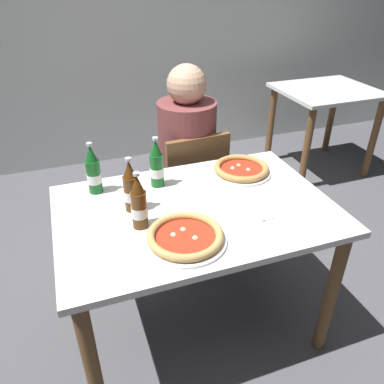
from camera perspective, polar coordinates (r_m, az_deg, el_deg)
The scene contains 13 objects.
ground_plane at distance 2.16m, azimuth 0.47°, elevation -19.13°, with size 8.00×8.00×0.00m, color #4C4C51.
back_wall_tiled at distance 3.54m, azimuth -12.92°, elevation 24.72°, with size 7.00×0.10×2.60m, color white.
dining_table_main at distance 1.72m, azimuth 0.56°, elevation -5.50°, with size 1.20×0.80×0.75m.
chair_behind_table at distance 2.34m, azimuth -0.20°, elevation 0.87°, with size 0.43×0.43×0.85m.
diner_seated at distance 2.33m, azimuth -0.73°, elevation 3.61°, with size 0.34×0.34×1.21m.
dining_table_background at distance 3.56m, azimuth 19.41°, elevation 12.04°, with size 0.80×0.70×0.75m.
pizza_margherita_near at distance 1.93m, azimuth 7.44°, elevation 3.44°, with size 0.30×0.30×0.04m.
pizza_marinara_far at distance 1.45m, azimuth -1.03°, elevation -6.78°, with size 0.32×0.32×0.04m.
beer_bottle_left at distance 1.78m, azimuth -5.36°, elevation 3.97°, with size 0.07×0.07×0.25m.
beer_bottle_center at distance 1.77m, azimuth -14.67°, elevation 2.97°, with size 0.07×0.07×0.25m.
beer_bottle_right at distance 1.50m, azimuth -8.02°, elevation -1.89°, with size 0.07×0.07×0.25m.
beer_bottle_extra at distance 1.61m, azimuth -9.20°, elevation 0.52°, with size 0.07×0.07×0.25m.
napkin_with_cutlery at distance 1.64m, azimuth 8.11°, elevation -2.88°, with size 0.19×0.19×0.01m.
Camera 1 is at (-0.48, -1.29, 1.67)m, focal length 35.29 mm.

